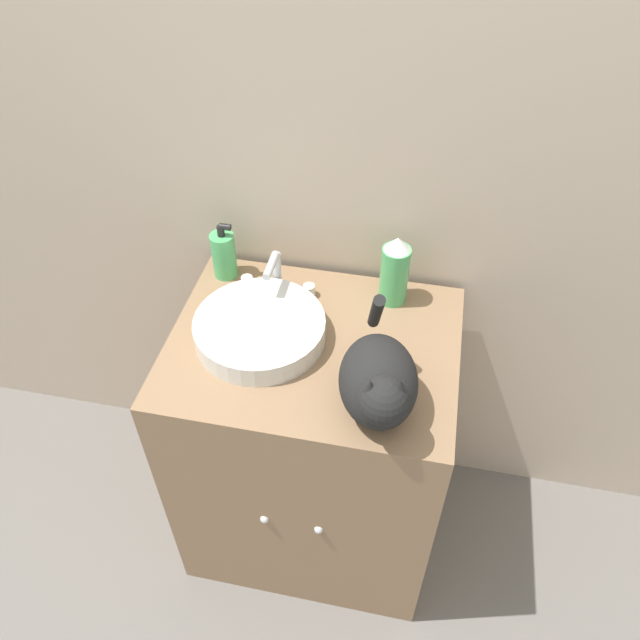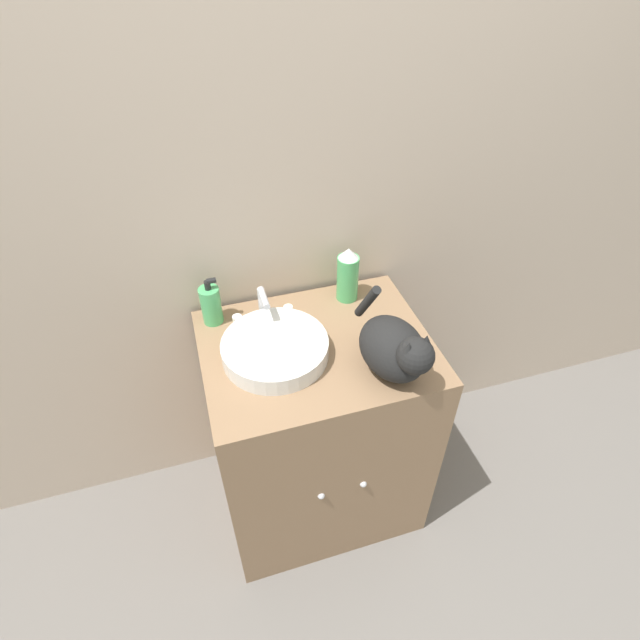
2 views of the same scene
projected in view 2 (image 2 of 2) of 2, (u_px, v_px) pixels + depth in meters
The scene contains 8 objects.
ground_plane at pixel (339, 555), 1.95m from camera, with size 8.00×8.00×0.00m, color slate.
wall_back at pixel (286, 190), 1.58m from camera, with size 6.00×0.05×2.50m.
vanity_cabinet at pixel (317, 429), 1.87m from camera, with size 0.73×0.59×0.87m.
sink_basin at pixel (275, 349), 1.53m from camera, with size 0.33×0.33×0.06m.
faucet at pixel (263, 307), 1.63m from camera, with size 0.21×0.11×0.14m.
cat at pixel (395, 349), 1.44m from camera, with size 0.22×0.36×0.24m.
soap_bottle at pixel (211, 305), 1.63m from camera, with size 0.07×0.07×0.17m.
spray_bottle at pixel (348, 275), 1.71m from camera, with size 0.08×0.08×0.20m.
Camera 2 is at (-0.32, -0.81, 1.97)m, focal length 28.00 mm.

